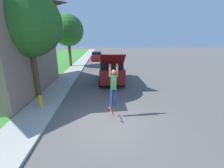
{
  "coord_description": "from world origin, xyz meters",
  "views": [
    {
      "loc": [
        -0.18,
        -6.01,
        3.72
      ],
      "look_at": [
        0.31,
        2.14,
        1.2
      ],
      "focal_mm": 24.0,
      "sensor_mm": 36.0,
      "label": 1
    }
  ],
  "objects_px": {
    "skateboard": "(112,111)",
    "fire_hydrant": "(41,101)",
    "skateboarder": "(114,85)",
    "lawn_tree_near": "(28,23)",
    "suv_parked": "(111,69)",
    "lawn_tree_far": "(68,30)",
    "car_down_street": "(97,56)"
  },
  "relations": [
    {
      "from": "skateboard",
      "to": "fire_hydrant",
      "type": "relative_size",
      "value": 1.25
    },
    {
      "from": "fire_hydrant",
      "to": "skateboarder",
      "type": "bearing_deg",
      "value": -17.66
    },
    {
      "from": "skateboard",
      "to": "skateboarder",
      "type": "bearing_deg",
      "value": 65.75
    },
    {
      "from": "lawn_tree_near",
      "to": "suv_parked",
      "type": "relative_size",
      "value": 1.21
    },
    {
      "from": "lawn_tree_near",
      "to": "suv_parked",
      "type": "xyz_separation_m",
      "value": [
        4.94,
        3.35,
        -3.39
      ]
    },
    {
      "from": "skateboard",
      "to": "lawn_tree_near",
      "type": "bearing_deg",
      "value": 145.82
    },
    {
      "from": "lawn_tree_far",
      "to": "car_down_street",
      "type": "distance_m",
      "value": 7.93
    },
    {
      "from": "lawn_tree_far",
      "to": "skateboard",
      "type": "xyz_separation_m",
      "value": [
        4.73,
        -14.08,
        -4.16
      ]
    },
    {
      "from": "lawn_tree_far",
      "to": "skateboarder",
      "type": "distance_m",
      "value": 14.97
    },
    {
      "from": "suv_parked",
      "to": "lawn_tree_far",
      "type": "bearing_deg",
      "value": 123.57
    },
    {
      "from": "suv_parked",
      "to": "fire_hydrant",
      "type": "height_order",
      "value": "suv_parked"
    },
    {
      "from": "suv_parked",
      "to": "car_down_street",
      "type": "relative_size",
      "value": 1.31
    },
    {
      "from": "lawn_tree_far",
      "to": "skateboarder",
      "type": "relative_size",
      "value": 3.24
    },
    {
      "from": "suv_parked",
      "to": "skateboarder",
      "type": "height_order",
      "value": "suv_parked"
    },
    {
      "from": "lawn_tree_near",
      "to": "lawn_tree_far",
      "type": "height_order",
      "value": "lawn_tree_far"
    },
    {
      "from": "skateboarder",
      "to": "skateboard",
      "type": "bearing_deg",
      "value": -114.25
    },
    {
      "from": "car_down_street",
      "to": "skateboarder",
      "type": "height_order",
      "value": "skateboarder"
    },
    {
      "from": "car_down_street",
      "to": "skateboard",
      "type": "distance_m",
      "value": 20.18
    },
    {
      "from": "car_down_street",
      "to": "skateboard",
      "type": "relative_size",
      "value": 4.99
    },
    {
      "from": "skateboard",
      "to": "lawn_tree_far",
      "type": "bearing_deg",
      "value": 108.56
    },
    {
      "from": "lawn_tree_near",
      "to": "car_down_street",
      "type": "height_order",
      "value": "lawn_tree_near"
    },
    {
      "from": "lawn_tree_near",
      "to": "skateboarder",
      "type": "distance_m",
      "value": 6.25
    },
    {
      "from": "car_down_street",
      "to": "skateboard",
      "type": "height_order",
      "value": "car_down_street"
    },
    {
      "from": "suv_parked",
      "to": "fire_hydrant",
      "type": "xyz_separation_m",
      "value": [
        -4.14,
        -5.0,
        -0.71
      ]
    },
    {
      "from": "lawn_tree_far",
      "to": "fire_hydrant",
      "type": "distance_m",
      "value": 13.31
    },
    {
      "from": "lawn_tree_far",
      "to": "skateboarder",
      "type": "xyz_separation_m",
      "value": [
        4.83,
        -13.85,
        -2.98
      ]
    },
    {
      "from": "lawn_tree_near",
      "to": "skateboard",
      "type": "height_order",
      "value": "lawn_tree_near"
    },
    {
      "from": "lawn_tree_far",
      "to": "suv_parked",
      "type": "distance_m",
      "value": 9.76
    },
    {
      "from": "lawn_tree_far",
      "to": "lawn_tree_near",
      "type": "bearing_deg",
      "value": -89.48
    },
    {
      "from": "suv_parked",
      "to": "fire_hydrant",
      "type": "bearing_deg",
      "value": -129.6
    },
    {
      "from": "skateboarder",
      "to": "skateboard",
      "type": "distance_m",
      "value": 1.21
    },
    {
      "from": "lawn_tree_near",
      "to": "skateboard",
      "type": "xyz_separation_m",
      "value": [
        4.63,
        -3.14,
        -4.05
      ]
    }
  ]
}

